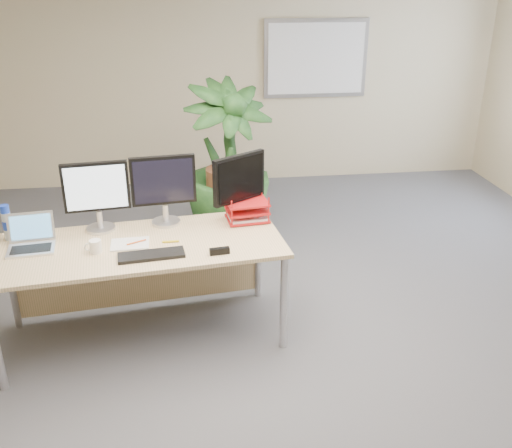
{
  "coord_description": "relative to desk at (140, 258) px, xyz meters",
  "views": [
    {
      "loc": [
        -0.47,
        -3.16,
        2.53
      ],
      "look_at": [
        -0.01,
        0.35,
        0.96
      ],
      "focal_mm": 40.0,
      "sensor_mm": 36.0,
      "label": 1
    }
  ],
  "objects": [
    {
      "name": "floor",
      "position": [
        0.84,
        -0.64,
        -0.61
      ],
      "size": [
        8.0,
        8.0,
        0.0
      ],
      "primitive_type": "plane",
      "color": "#4C4D52",
      "rests_on": "ground"
    },
    {
      "name": "back_wall",
      "position": [
        0.84,
        3.36,
        0.74
      ],
      "size": [
        7.0,
        0.04,
        2.7
      ],
      "primitive_type": "cube",
      "color": "beige",
      "rests_on": "floor"
    },
    {
      "name": "whiteboard",
      "position": [
        2.04,
        3.33,
        0.94
      ],
      "size": [
        1.3,
        0.04,
        0.95
      ],
      "color": "#A5A5A9",
      "rests_on": "back_wall"
    },
    {
      "name": "desk",
      "position": [
        0.0,
        0.0,
        0.0
      ],
      "size": [
        2.11,
        1.08,
        0.78
      ],
      "color": "tan",
      "rests_on": "floor"
    },
    {
      "name": "floor_plant",
      "position": [
        0.75,
        1.3,
        0.14
      ],
      "size": [
        1.11,
        1.11,
        1.5
      ],
      "primitive_type": "imported",
      "rotation": [
        0.0,
        0.0,
        0.42
      ],
      "color": "#123315",
      "rests_on": "floor"
    },
    {
      "name": "monitor_left",
      "position": [
        -0.28,
        0.17,
        0.46
      ],
      "size": [
        0.47,
        0.21,
        0.52
      ],
      "color": "silver",
      "rests_on": "desk"
    },
    {
      "name": "monitor_right",
      "position": [
        0.2,
        0.23,
        0.47
      ],
      "size": [
        0.48,
        0.22,
        0.53
      ],
      "color": "silver",
      "rests_on": "desk"
    },
    {
      "name": "monitor_dark",
      "position": [
        0.76,
        0.23,
        0.46
      ],
      "size": [
        0.41,
        0.29,
        0.52
      ],
      "color": "silver",
      "rests_on": "desk"
    },
    {
      "name": "laptop",
      "position": [
        -0.72,
        -0.07,
        0.22
      ],
      "size": [
        0.34,
        0.31,
        0.22
      ],
      "color": "silver",
      "rests_on": "desk"
    },
    {
      "name": "keyboard",
      "position": [
        0.11,
        -0.32,
        0.18
      ],
      "size": [
        0.46,
        0.2,
        0.02
      ],
      "primitive_type": "cube",
      "rotation": [
        0.0,
        0.0,
        0.12
      ],
      "color": "black",
      "rests_on": "desk"
    },
    {
      "name": "coffee_mug",
      "position": [
        -0.27,
        -0.21,
        0.21
      ],
      "size": [
        0.12,
        0.08,
        0.09
      ],
      "color": "white",
      "rests_on": "desk"
    },
    {
      "name": "spiral_notebook",
      "position": [
        -0.05,
        -0.12,
        0.17
      ],
      "size": [
        0.27,
        0.21,
        0.01
      ],
      "primitive_type": "cube",
      "rotation": [
        0.0,
        0.0,
        0.04
      ],
      "color": "silver",
      "rests_on": "desk"
    },
    {
      "name": "orange_pen",
      "position": [
        -0.0,
        -0.12,
        0.18
      ],
      "size": [
        0.13,
        0.07,
        0.01
      ],
      "primitive_type": "cylinder",
      "rotation": [
        0.0,
        1.57,
        0.47
      ],
      "color": "#E65919",
      "rests_on": "spiral_notebook"
    },
    {
      "name": "yellow_highlighter",
      "position": [
        0.23,
        -0.12,
        0.17
      ],
      "size": [
        0.12,
        0.02,
        0.02
      ],
      "primitive_type": "cylinder",
      "rotation": [
        0.0,
        1.57,
        0.02
      ],
      "color": "gold",
      "rests_on": "desk"
    },
    {
      "name": "water_bottle",
      "position": [
        -0.91,
        0.08,
        0.29
      ],
      "size": [
        0.07,
        0.07,
        0.26
      ],
      "color": "silver",
      "rests_on": "desk"
    },
    {
      "name": "letter_tray",
      "position": [
        0.82,
        0.21,
        0.23
      ],
      "size": [
        0.34,
        0.27,
        0.15
      ],
      "color": "#B51617",
      "rests_on": "desk"
    },
    {
      "name": "stapler",
      "position": [
        0.57,
        -0.34,
        0.19
      ],
      "size": [
        0.14,
        0.05,
        0.05
      ],
      "primitive_type": "cube",
      "rotation": [
        0.0,
        0.0,
        0.12
      ],
      "color": "black",
      "rests_on": "desk"
    }
  ]
}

